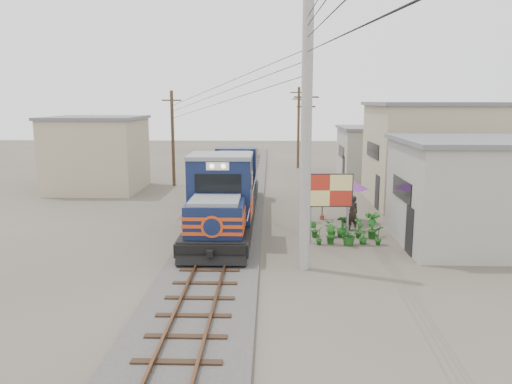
{
  "coord_description": "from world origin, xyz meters",
  "views": [
    {
      "loc": [
        2.21,
        -18.67,
        6.32
      ],
      "look_at": [
        1.56,
        3.61,
        2.2
      ],
      "focal_mm": 35.0,
      "sensor_mm": 36.0,
      "label": 1
    }
  ],
  "objects_px": {
    "market_umbrella": "(348,184)",
    "vendor": "(352,213)",
    "locomotive": "(228,191)",
    "billboard": "(330,192)"
  },
  "relations": [
    {
      "from": "vendor",
      "to": "locomotive",
      "type": "bearing_deg",
      "value": -37.19
    },
    {
      "from": "market_umbrella",
      "to": "vendor",
      "type": "xyz_separation_m",
      "value": [
        0.01,
        -1.62,
        -1.19
      ]
    },
    {
      "from": "market_umbrella",
      "to": "vendor",
      "type": "relative_size",
      "value": 1.38
    },
    {
      "from": "locomotive",
      "to": "vendor",
      "type": "relative_size",
      "value": 8.94
    },
    {
      "from": "billboard",
      "to": "vendor",
      "type": "distance_m",
      "value": 3.1
    },
    {
      "from": "market_umbrella",
      "to": "vendor",
      "type": "bearing_deg",
      "value": -89.66
    },
    {
      "from": "market_umbrella",
      "to": "vendor",
      "type": "distance_m",
      "value": 2.01
    },
    {
      "from": "locomotive",
      "to": "vendor",
      "type": "bearing_deg",
      "value": -13.15
    },
    {
      "from": "locomotive",
      "to": "vendor",
      "type": "xyz_separation_m",
      "value": [
        6.25,
        -1.46,
        -0.82
      ]
    },
    {
      "from": "locomotive",
      "to": "market_umbrella",
      "type": "height_order",
      "value": "locomotive"
    }
  ]
}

